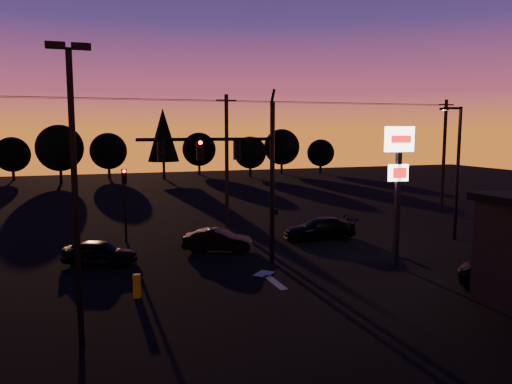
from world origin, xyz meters
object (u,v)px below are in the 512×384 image
(parking_lot_light, at_px, (74,176))
(bollard, at_px, (137,286))
(secondary_signal, at_px, (125,194))
(car_left, at_px, (100,252))
(streetlight, at_px, (457,167))
(car_mid, at_px, (218,240))
(pylon_sign, at_px, (399,166))
(traffic_signal_mast, at_px, (241,166))
(car_right, at_px, (320,228))

(parking_lot_light, xyz_separation_m, bollard, (2.09, 3.98, -4.80))
(secondary_signal, distance_m, car_left, 5.70)
(secondary_signal, relative_size, parking_lot_light, 0.48)
(streetlight, bearing_deg, car_mid, 172.89)
(pylon_sign, relative_size, car_left, 1.87)
(parking_lot_light, height_order, bollard, parking_lot_light)
(pylon_sign, distance_m, car_left, 15.15)
(car_left, bearing_deg, secondary_signal, 6.12)
(streetlight, distance_m, bollard, 20.23)
(bollard, bearing_deg, car_left, 102.49)
(car_left, distance_m, car_mid, 6.25)
(bollard, bearing_deg, traffic_signal_mast, 29.56)
(parking_lot_light, distance_m, bollard, 6.58)
(secondary_signal, bearing_deg, pylon_sign, -39.77)
(secondary_signal, bearing_deg, parking_lot_light, -99.79)
(pylon_sign, height_order, bollard, pylon_sign)
(traffic_signal_mast, xyz_separation_m, car_right, (6.37, 4.30, -4.29))
(car_left, bearing_deg, car_right, -57.82)
(pylon_sign, height_order, car_left, pylon_sign)
(pylon_sign, bearing_deg, car_right, 96.16)
(car_mid, bearing_deg, traffic_signal_mast, -149.36)
(bollard, bearing_deg, pylon_sign, 2.39)
(pylon_sign, xyz_separation_m, car_left, (-13.64, 5.01, -4.29))
(secondary_signal, bearing_deg, car_mid, -42.60)
(parking_lot_light, height_order, car_left, parking_lot_light)
(parking_lot_light, height_order, streetlight, parking_lot_light)
(bollard, bearing_deg, streetlight, 13.17)
(parking_lot_light, distance_m, streetlight, 23.05)
(parking_lot_light, relative_size, bollard, 9.76)
(streetlight, bearing_deg, car_left, 177.20)
(pylon_sign, distance_m, car_mid, 10.36)
(bollard, relative_size, car_left, 0.26)
(parking_lot_light, height_order, car_mid, parking_lot_light)
(pylon_sign, height_order, streetlight, streetlight)
(parking_lot_light, xyz_separation_m, pylon_sign, (14.50, 4.50, -0.36))
(traffic_signal_mast, bearing_deg, car_mid, 95.86)
(parking_lot_light, xyz_separation_m, car_right, (13.77, 11.29, -4.62))
(parking_lot_light, relative_size, pylon_sign, 1.34)
(traffic_signal_mast, xyz_separation_m, car_left, (-6.54, 2.51, -4.32))
(pylon_sign, distance_m, car_right, 8.05)
(traffic_signal_mast, height_order, car_left, traffic_signal_mast)
(parking_lot_light, relative_size, streetlight, 1.14)
(bollard, relative_size, car_right, 0.21)
(streetlight, height_order, car_left, streetlight)
(streetlight, bearing_deg, car_right, 159.95)
(car_left, relative_size, car_mid, 0.97)
(secondary_signal, distance_m, pylon_sign, 15.75)
(bollard, distance_m, car_left, 5.66)
(traffic_signal_mast, distance_m, pylon_sign, 7.52)
(secondary_signal, xyz_separation_m, pylon_sign, (12.00, -9.99, 2.05))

